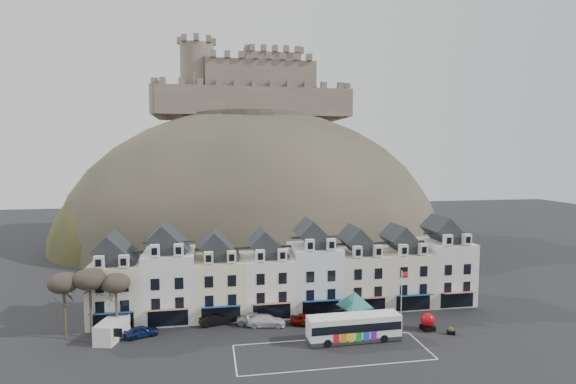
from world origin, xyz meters
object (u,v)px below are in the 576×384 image
(car_navy, at_px, (141,331))
(car_black, at_px, (216,319))
(bus, at_px, (354,326))
(car_charcoal, at_px, (340,313))
(bus_shelter, at_px, (355,300))
(red_buoy, at_px, (428,321))
(car_silver, at_px, (256,319))
(car_white, at_px, (266,321))
(white_van, at_px, (112,329))
(car_maroon, at_px, (308,320))
(flagpole, at_px, (402,294))

(car_navy, xyz_separation_m, car_black, (9.20, 2.50, 0.05))
(bus, bearing_deg, car_charcoal, 84.41)
(bus_shelter, height_order, car_navy, bus_shelter)
(red_buoy, bearing_deg, car_charcoal, 148.08)
(red_buoy, relative_size, car_black, 0.49)
(bus_shelter, distance_m, car_navy, 27.17)
(car_black, bearing_deg, bus, -131.52)
(car_black, height_order, car_charcoal, car_black)
(car_silver, xyz_separation_m, car_white, (1.20, -0.97, 0.02))
(bus_shelter, distance_m, car_white, 11.91)
(red_buoy, bearing_deg, car_black, 166.04)
(white_van, height_order, car_navy, white_van)
(bus, bearing_deg, car_maroon, 126.77)
(white_van, height_order, car_black, white_van)
(bus, xyz_separation_m, car_maroon, (-4.42, 5.66, -0.99))
(car_white, xyz_separation_m, car_maroon, (5.39, -0.77, 0.04))
(red_buoy, distance_m, car_navy, 36.05)
(flagpole, bearing_deg, bus_shelter, 176.71)
(car_silver, xyz_separation_m, car_charcoal, (11.60, 0.25, -0.08))
(car_white, bearing_deg, car_navy, 101.99)
(car_black, xyz_separation_m, car_charcoal, (16.80, -0.50, -0.10))
(bus, distance_m, car_navy, 26.06)
(bus_shelter, distance_m, car_silver, 13.25)
(red_buoy, height_order, car_maroon, red_buoy)
(flagpole, xyz_separation_m, car_charcoal, (-7.37, 3.61, -3.48))
(white_van, bearing_deg, flagpole, 11.96)
(flagpole, relative_size, car_navy, 1.77)
(bus_shelter, height_order, car_maroon, bus_shelter)
(white_van, bearing_deg, bus, 3.36)
(bus, xyz_separation_m, car_charcoal, (0.58, 7.66, -1.12))
(white_van, relative_size, car_charcoal, 1.45)
(bus, xyz_separation_m, car_navy, (-25.42, 5.66, -1.07))
(car_navy, xyz_separation_m, car_white, (15.60, 0.77, 0.04))
(car_maroon, distance_m, car_charcoal, 5.39)
(bus, height_order, car_maroon, bus)
(white_van, bearing_deg, car_navy, 14.47)
(red_buoy, distance_m, flagpole, 4.60)
(car_maroon, bearing_deg, car_white, 103.37)
(bus, bearing_deg, car_navy, 166.21)
(car_silver, bearing_deg, bus, -112.00)
(flagpole, xyz_separation_m, car_navy, (-33.37, 1.61, -3.43))
(car_black, bearing_deg, car_silver, -113.07)
(car_maroon, height_order, car_charcoal, car_maroon)
(car_silver, relative_size, car_charcoal, 1.30)
(car_black, distance_m, car_charcoal, 16.81)
(car_navy, relative_size, car_black, 0.91)
(bus, bearing_deg, flagpole, 25.75)
(bus_shelter, xyz_separation_m, car_maroon, (-6.00, 1.24, -2.78))
(car_navy, relative_size, car_charcoal, 1.04)
(bus_shelter, distance_m, car_maroon, 6.73)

